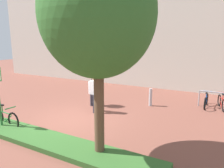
{
  "coord_description": "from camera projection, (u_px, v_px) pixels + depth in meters",
  "views": [
    {
      "loc": [
        5.4,
        -6.45,
        3.23
      ],
      "look_at": [
        0.92,
        1.81,
        1.31
      ],
      "focal_mm": 33.17,
      "sensor_mm": 36.0,
      "label": 1
    }
  ],
  "objects": [
    {
      "name": "bollard_steel",
      "position": [
        150.0,
        97.0,
        10.56
      ],
      "size": [
        0.16,
        0.16,
        0.9
      ],
      "primitive_type": "cylinder",
      "color": "#ADADB2",
      "rests_on": "ground"
    },
    {
      "name": "bike_rack_cluster",
      "position": [
        221.0,
        102.0,
        10.08
      ],
      "size": [
        2.11,
        1.59,
        0.83
      ],
      "color": "#99999E",
      "rests_on": "ground"
    },
    {
      "name": "ground_plane",
      "position": [
        73.0,
        120.0,
        8.73
      ],
      "size": [
        60.0,
        60.0,
        0.0
      ],
      "primitive_type": "plane",
      "color": "brown"
    },
    {
      "name": "planter_strip",
      "position": [
        57.0,
        144.0,
        6.52
      ],
      "size": [
        7.0,
        1.1,
        0.16
      ],
      "primitive_type": "cube",
      "color": "#336028",
      "rests_on": "ground"
    },
    {
      "name": "tree_sidewalk",
      "position": [
        98.0,
        15.0,
        5.23
      ],
      "size": [
        2.98,
        2.98,
        5.55
      ],
      "color": "brown",
      "rests_on": "ground"
    },
    {
      "name": "person_suited_dark",
      "position": [
        95.0,
        87.0,
        10.51
      ],
      "size": [
        0.42,
        0.59,
        1.72
      ],
      "color": "#2D2D38",
      "rests_on": "ground"
    },
    {
      "name": "bike_at_sign",
      "position": [
        6.0,
        118.0,
        8.0
      ],
      "size": [
        1.68,
        0.42,
        0.86
      ],
      "color": "black",
      "rests_on": "ground"
    },
    {
      "name": "person_casual_tan",
      "position": [
        94.0,
        91.0,
        9.56
      ],
      "size": [
        0.61,
        0.42,
        1.72
      ],
      "color": "#2D2D38",
      "rests_on": "ground"
    },
    {
      "name": "building_facade",
      "position": [
        143.0,
        17.0,
        14.78
      ],
      "size": [
        28.0,
        1.2,
        10.0
      ],
      "primitive_type": "cube",
      "color": "beige",
      "rests_on": "ground"
    }
  ]
}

